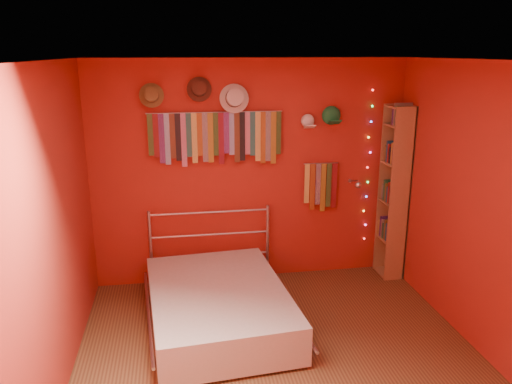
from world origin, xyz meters
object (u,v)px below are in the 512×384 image
tie_rack (217,135)px  reading_lamp (357,184)px  bed (218,305)px  bookshelf (397,192)px

tie_rack → reading_lamp: tie_rack is taller
tie_rack → reading_lamp: 1.65m
bed → tie_rack: bearing=79.3°
bookshelf → bed: (-2.14, -0.82, -0.81)m
reading_lamp → bookshelf: bearing=3.5°
reading_lamp → bed: reading_lamp is taller
bookshelf → bed: 2.43m
tie_rack → bed: 1.78m
bookshelf → bed: bearing=-159.0°
tie_rack → bookshelf: 2.15m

